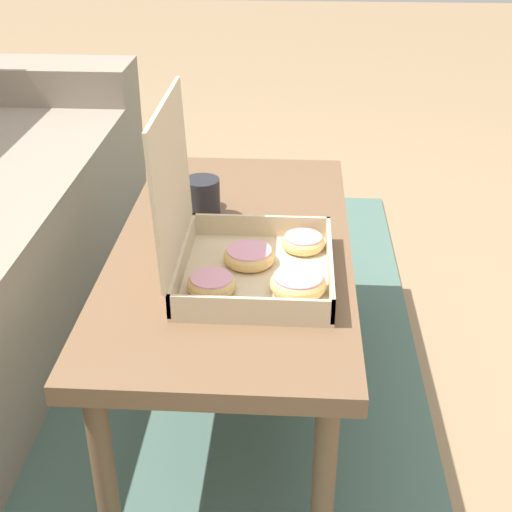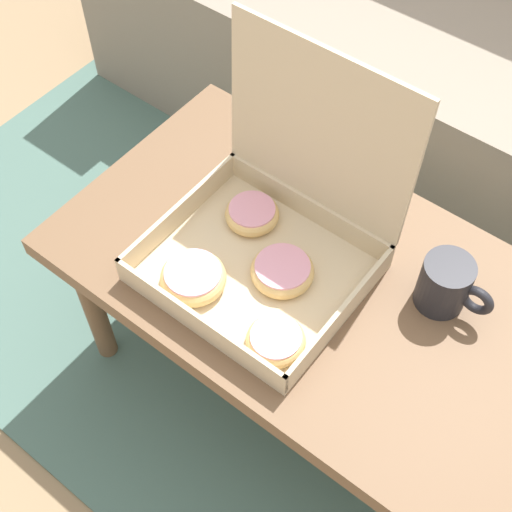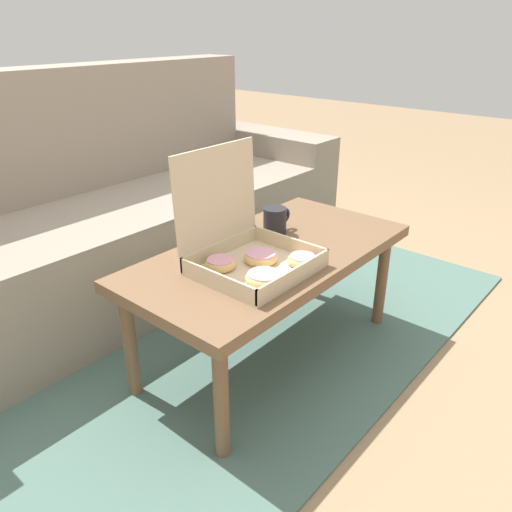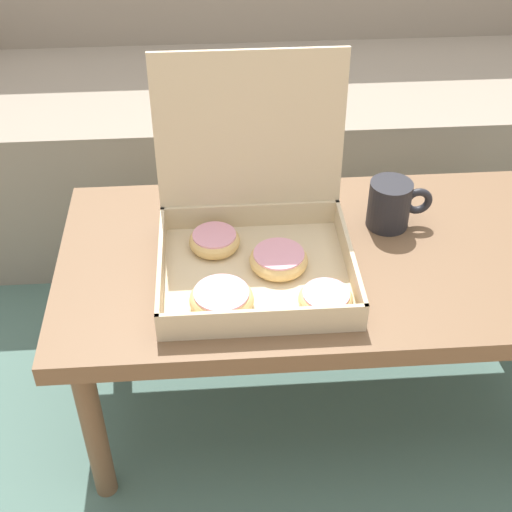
% 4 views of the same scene
% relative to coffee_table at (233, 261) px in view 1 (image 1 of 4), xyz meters
% --- Properties ---
extents(ground_plane, '(12.00, 12.00, 0.00)m').
position_rel_coffee_table_xyz_m(ground_plane, '(0.00, 0.10, -0.39)').
color(ground_plane, '#937756').
extents(area_rug, '(2.46, 1.78, 0.01)m').
position_rel_coffee_table_xyz_m(area_rug, '(0.00, 0.40, -0.39)').
color(area_rug, '#4C6B60').
rests_on(area_rug, ground_plane).
extents(coffee_table, '(1.06, 0.53, 0.44)m').
position_rel_coffee_table_xyz_m(coffee_table, '(0.00, 0.00, 0.00)').
color(coffee_table, brown).
rests_on(coffee_table, ground_plane).
extents(pastry_box, '(0.36, 0.33, 0.37)m').
position_rel_coffee_table_xyz_m(pastry_box, '(-0.15, -0.04, 0.11)').
color(pastry_box, beige).
rests_on(pastry_box, coffee_table).
extents(coffee_mug, '(0.13, 0.09, 0.10)m').
position_rel_coffee_table_xyz_m(coffee_mug, '(0.13, 0.08, 0.10)').
color(coffee_mug, '#232328').
rests_on(coffee_mug, coffee_table).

